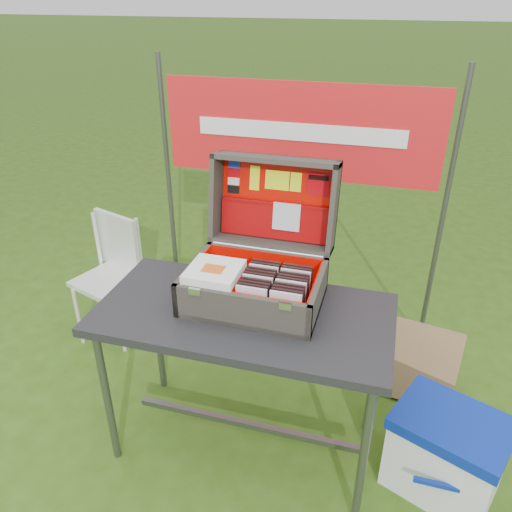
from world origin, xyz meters
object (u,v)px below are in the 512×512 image
(table, at_px, (245,381))
(chair, at_px, (108,282))
(cardboard_box, at_px, (417,364))
(cooler, at_px, (446,453))
(suitcase, at_px, (258,240))

(table, height_order, chair, table)
(chair, relative_size, cardboard_box, 1.78)
(cooler, xyz_separation_m, cardboard_box, (-0.13, 0.57, 0.02))
(table, bearing_deg, cardboard_box, 35.47)
(cardboard_box, bearing_deg, chair, -170.68)
(table, relative_size, suitcase, 2.18)
(suitcase, xyz_separation_m, cooler, (0.90, -0.13, -0.87))
(cooler, distance_m, chair, 2.12)
(chair, bearing_deg, table, -10.70)
(cooler, bearing_deg, chair, -174.23)
(table, xyz_separation_m, cardboard_box, (0.80, 0.58, -0.18))
(suitcase, relative_size, cooler, 1.25)
(table, relative_size, cardboard_box, 2.88)
(table, bearing_deg, chair, 150.00)
(cooler, height_order, cardboard_box, cardboard_box)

